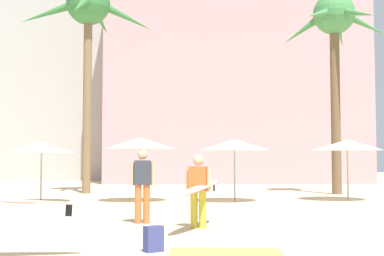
% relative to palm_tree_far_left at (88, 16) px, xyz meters
% --- Properties ---
extents(hotel_pink, '(17.55, 10.44, 16.72)m').
position_rel_palm_tree_far_left_xyz_m(hotel_pink, '(8.51, 13.97, 0.11)').
color(hotel_pink, pink).
rests_on(hotel_pink, ground).
extents(palm_tree_far_left, '(6.36, 6.35, 9.86)m').
position_rel_palm_tree_far_left_xyz_m(palm_tree_far_left, '(0.00, 0.00, 0.00)').
color(palm_tree_far_left, brown).
rests_on(palm_tree_far_left, ground).
extents(palm_tree_center, '(4.90, 4.95, 9.11)m').
position_rel_palm_tree_far_left_xyz_m(palm_tree_center, '(11.25, -1.34, -0.78)').
color(palm_tree_center, brown).
rests_on(palm_tree_center, ground).
extents(cafe_umbrella_0, '(2.56, 2.56, 2.28)m').
position_rel_palm_tree_far_left_xyz_m(cafe_umbrella_0, '(6.07, -5.44, -6.18)').
color(cafe_umbrella_0, gray).
rests_on(cafe_umbrella_0, ground).
extents(cafe_umbrella_1, '(2.61, 2.61, 2.34)m').
position_rel_palm_tree_far_left_xyz_m(cafe_umbrella_1, '(2.64, -5.17, -6.12)').
color(cafe_umbrella_1, gray).
rests_on(cafe_umbrella_1, ground).
extents(cafe_umbrella_2, '(2.40, 2.40, 2.14)m').
position_rel_palm_tree_far_left_xyz_m(cafe_umbrella_2, '(-0.84, -5.51, -6.30)').
color(cafe_umbrella_2, gray).
rests_on(cafe_umbrella_2, ground).
extents(cafe_umbrella_3, '(2.61, 2.61, 2.28)m').
position_rel_palm_tree_far_left_xyz_m(cafe_umbrella_3, '(10.39, -5.05, -6.17)').
color(cafe_umbrella_3, gray).
rests_on(cafe_umbrella_3, ground).
extents(beach_towel, '(1.90, 1.06, 0.01)m').
position_rel_palm_tree_far_left_xyz_m(beach_towel, '(4.40, -15.98, -8.24)').
color(beach_towel, '#F4CC4C').
rests_on(beach_towel, ground).
extents(backpack, '(0.35, 0.33, 0.42)m').
position_rel_palm_tree_far_left_xyz_m(backpack, '(3.25, -15.78, -8.04)').
color(backpack, navy).
rests_on(backpack, ground).
extents(person_far_left, '(1.41, 2.69, 1.62)m').
position_rel_palm_tree_far_left_xyz_m(person_far_left, '(4.21, -12.93, -7.35)').
color(person_far_left, gold).
rests_on(person_far_left, ground).
extents(person_near_right, '(0.60, 0.25, 1.76)m').
position_rel_palm_tree_far_left_xyz_m(person_near_right, '(2.94, -11.83, -7.28)').
color(person_near_right, orange).
rests_on(person_near_right, ground).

